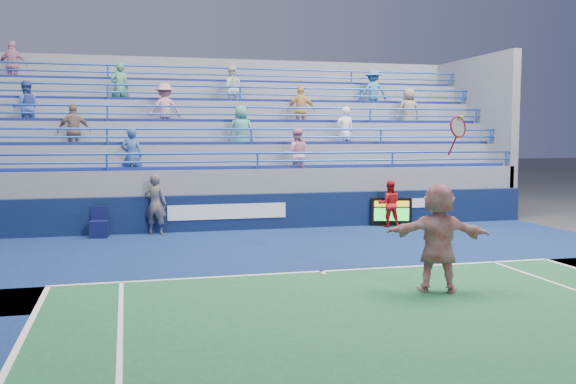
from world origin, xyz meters
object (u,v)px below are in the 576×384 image
object	(u,v)px
serve_speed_board	(391,212)
line_judge	(155,204)
ball_girl	(389,204)
tennis_player	(438,237)
judge_chair	(99,228)

from	to	relation	value
serve_speed_board	line_judge	size ratio (longest dim) A/B	0.73
line_judge	ball_girl	size ratio (longest dim) A/B	1.21
serve_speed_board	tennis_player	xyz separation A→B (m)	(-2.67, -8.31, 0.57)
tennis_player	line_judge	size ratio (longest dim) A/B	1.82
ball_girl	serve_speed_board	bearing A→B (deg)	-115.63
line_judge	ball_girl	world-z (taller)	line_judge
judge_chair	tennis_player	distance (m)	10.32
judge_chair	tennis_player	world-z (taller)	tennis_player
judge_chair	tennis_player	xyz separation A→B (m)	(6.32, -8.13, 0.74)
serve_speed_board	line_judge	world-z (taller)	line_judge
serve_speed_board	judge_chair	bearing A→B (deg)	-178.83
line_judge	ball_girl	xyz separation A→B (m)	(7.25, -0.23, -0.16)
serve_speed_board	ball_girl	xyz separation A→B (m)	(-0.15, -0.19, 0.28)
serve_speed_board	ball_girl	distance (m)	0.38
serve_speed_board	judge_chair	size ratio (longest dim) A/B	1.50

